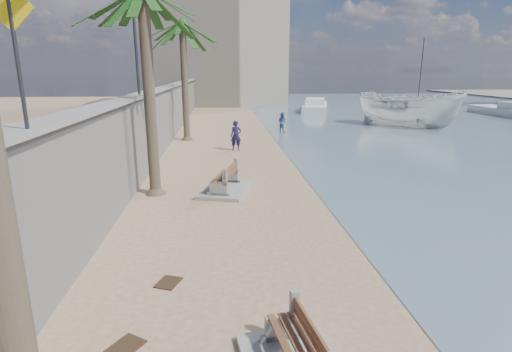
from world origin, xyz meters
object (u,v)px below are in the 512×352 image
palm_back (182,25)px  yacht_far (315,108)px  boat_cruiser (408,107)px  person_b (282,121)px  yacht_near (512,113)px  sailboat_west (418,103)px  person_a (236,134)px  bench_far (225,180)px

palm_back → yacht_far: palm_back is taller
boat_cruiser → yacht_far: boat_cruiser is taller
person_b → yacht_far: bearing=-67.0°
person_b → yacht_far: 17.90m
yacht_near → sailboat_west: 14.39m
person_a → palm_back: bearing=127.7°
palm_back → yacht_near: 35.20m
person_a → yacht_near: (29.19, 15.79, -0.66)m
boat_cruiser → yacht_near: bearing=-17.6°
yacht_far → sailboat_west: (15.71, 6.21, -0.04)m
yacht_far → person_b: bearing=173.4°
person_a → boat_cruiser: 17.52m
bench_far → sailboat_west: (26.70, 38.15, -0.15)m
bench_far → boat_cruiser: bearing=48.6°
boat_cruiser → yacht_far: bearing=66.0°
bench_far → boat_cruiser: boat_cruiser is taller
person_b → yacht_near: 26.92m
palm_back → person_b: size_ratio=4.94×
person_b → sailboat_west: (22.16, 22.90, -0.54)m
palm_back → person_a: size_ratio=4.18×
yacht_near → sailboat_west: bearing=12.2°
palm_back → sailboat_west: size_ratio=0.95×
bench_far → person_b: person_b is taller
bench_far → yacht_near: size_ratio=0.27×
person_b → sailboat_west: 31.87m
bench_far → boat_cruiser: (15.58, 17.66, 1.14)m
boat_cruiser → yacht_near: (14.36, 6.47, -1.25)m
yacht_near → palm_back: bearing=109.3°
yacht_near → sailboat_west: sailboat_west is taller
person_a → sailboat_west: 39.52m
yacht_near → bench_far: bearing=128.1°
person_a → yacht_far: 25.73m
boat_cruiser → sailboat_west: size_ratio=0.45×
bench_far → palm_back: palm_back is taller
boat_cruiser → person_a: bearing=170.3°
yacht_far → person_a: bearing=171.1°
bench_far → person_b: size_ratio=1.68×
yacht_near → yacht_far: same height
palm_back → person_b: palm_back is taller
bench_far → yacht_far: size_ratio=0.30×
yacht_near → sailboat_west: size_ratio=1.22×
palm_back → person_a: palm_back is taller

